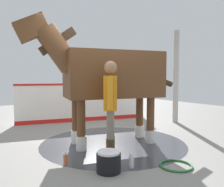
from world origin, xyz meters
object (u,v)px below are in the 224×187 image
object	(u,v)px
bottle_shampoo	(131,161)
wash_bucket	(109,162)
handler	(111,102)
hose_coil	(176,165)
bottle_spray	(65,159)
horse	(108,75)

from	to	relation	value
bottle_shampoo	wash_bucket	bearing A→B (deg)	168.62
handler	bottle_shampoo	xyz separation A→B (m)	(-0.06, -0.64, -0.84)
handler	hose_coil	xyz separation A→B (m)	(0.53, -1.00, -0.93)
wash_bucket	bottle_spray	size ratio (longest dim) A/B	1.71
horse	wash_bucket	bearing A→B (deg)	71.66
hose_coil	wash_bucket	bearing A→B (deg)	155.41
wash_bucket	hose_coil	size ratio (longest dim) A/B	0.71
bottle_shampoo	bottle_spray	world-z (taller)	bottle_shampoo
bottle_shampoo	horse	bearing A→B (deg)	70.89
bottle_spray	horse	bearing A→B (deg)	26.49
horse	wash_bucket	world-z (taller)	horse
horse	wash_bucket	xyz separation A→B (m)	(-0.81, -1.21, -1.26)
horse	handler	xyz separation A→B (m)	(-0.38, -0.65, -0.46)
wash_bucket	hose_coil	bearing A→B (deg)	-24.59
wash_bucket	bottle_spray	bearing A→B (deg)	124.05
wash_bucket	bottle_spray	distance (m)	0.73
bottle_shampoo	hose_coil	bearing A→B (deg)	-31.68
horse	bottle_spray	xyz separation A→B (m)	(-1.22, -0.61, -1.31)
bottle_shampoo	hose_coil	world-z (taller)	bottle_shampoo
horse	hose_coil	distance (m)	2.16
handler	horse	bearing A→B (deg)	95.72
handler	wash_bucket	size ratio (longest dim) A/B	4.58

